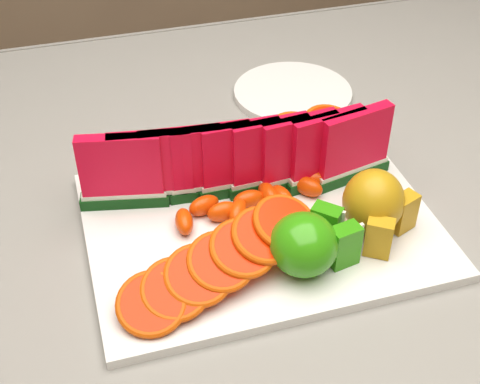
{
  "coord_description": "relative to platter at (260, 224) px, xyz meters",
  "views": [
    {
      "loc": [
        -0.09,
        -0.59,
        1.29
      ],
      "look_at": [
        0.08,
        -0.03,
        0.81
      ],
      "focal_mm": 50.0,
      "sensor_mm": 36.0,
      "label": 1
    }
  ],
  "objects": [
    {
      "name": "tangerine_segments",
      "position": [
        -0.0,
        0.02,
        0.02
      ],
      "size": [
        0.21,
        0.07,
        0.02
      ],
      "color": "orange",
      "rests_on": "platter"
    },
    {
      "name": "watermelon_row",
      "position": [
        -0.01,
        0.06,
        0.05
      ],
      "size": [
        0.39,
        0.07,
        0.1
      ],
      "color": "#0B3D0A",
      "rests_on": "platter"
    },
    {
      "name": "table",
      "position": [
        -0.1,
        0.04,
        -0.11
      ],
      "size": [
        1.4,
        0.9,
        0.75
      ],
      "color": "#4F3921",
      "rests_on": "ground"
    },
    {
      "name": "orange_fan_back",
      "position": [
        0.02,
        0.12,
        0.03
      ],
      "size": [
        0.33,
        0.11,
        0.05
      ],
      "color": "#CF5100",
      "rests_on": "platter"
    },
    {
      "name": "pear_cluster",
      "position": [
        0.12,
        -0.05,
        0.04
      ],
      "size": [
        0.09,
        0.1,
        0.08
      ],
      "color": "#986317",
      "rests_on": "platter"
    },
    {
      "name": "side_plate",
      "position": [
        0.14,
        0.27,
        -0.0
      ],
      "size": [
        0.23,
        0.23,
        0.01
      ],
      "color": "silver",
      "rests_on": "tablecloth"
    },
    {
      "name": "tablecloth",
      "position": [
        -0.1,
        0.04,
        -0.05
      ],
      "size": [
        1.53,
        1.03,
        0.2
      ],
      "color": "gray",
      "rests_on": "table"
    },
    {
      "name": "orange_fan_front",
      "position": [
        -0.07,
        -0.08,
        0.04
      ],
      "size": [
        0.25,
        0.14,
        0.06
      ],
      "color": "#CF5100",
      "rests_on": "platter"
    },
    {
      "name": "platter",
      "position": [
        0.0,
        0.0,
        0.0
      ],
      "size": [
        0.4,
        0.3,
        0.01
      ],
      "color": "silver",
      "rests_on": "tablecloth"
    },
    {
      "name": "apple_cluster",
      "position": [
        0.03,
        -0.08,
        0.04
      ],
      "size": [
        0.11,
        0.09,
        0.07
      ],
      "color": "#098F09",
      "rests_on": "platter"
    }
  ]
}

